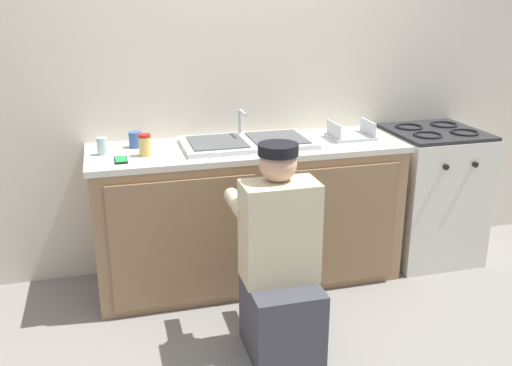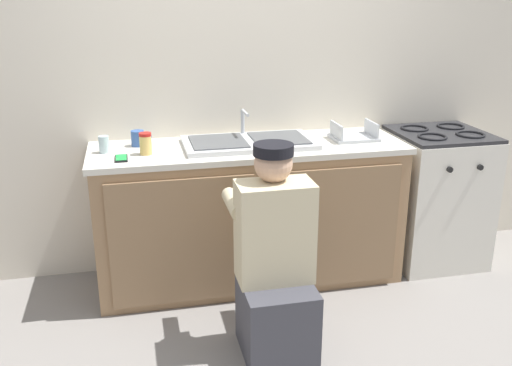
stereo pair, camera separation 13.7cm
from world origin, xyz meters
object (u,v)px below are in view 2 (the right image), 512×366
(coffee_mug, at_px, (138,138))
(dish_rack_tray, at_px, (354,136))
(stove_range, at_px, (435,196))
(sink_double_basin, at_px, (249,142))
(cell_phone, at_px, (121,158))
(plumber_person, at_px, (275,269))
(water_glass, at_px, (104,144))
(condiment_jar, at_px, (146,144))

(coffee_mug, bearing_deg, dish_rack_tray, -5.87)
(coffee_mug, bearing_deg, stove_range, -3.82)
(sink_double_basin, relative_size, cell_phone, 5.71)
(dish_rack_tray, bearing_deg, cell_phone, -174.64)
(plumber_person, bearing_deg, water_glass, 135.18)
(stove_range, relative_size, condiment_jar, 7.25)
(stove_range, height_order, plumber_person, plumber_person)
(sink_double_basin, height_order, coffee_mug, sink_double_basin)
(water_glass, bearing_deg, sink_double_basin, -1.00)
(cell_phone, xyz_separation_m, coffee_mug, (0.10, 0.27, 0.04))
(stove_range, bearing_deg, coffee_mug, 176.18)
(cell_phone, bearing_deg, condiment_jar, 26.57)
(coffee_mug, bearing_deg, condiment_jar, -79.70)
(plumber_person, bearing_deg, condiment_jar, 128.83)
(stove_range, height_order, coffee_mug, coffee_mug)
(stove_range, relative_size, coffee_mug, 7.37)
(sink_double_basin, bearing_deg, stove_range, -0.10)
(dish_rack_tray, relative_size, condiment_jar, 2.19)
(water_glass, bearing_deg, plumber_person, -44.82)
(water_glass, relative_size, coffee_mug, 0.79)
(stove_range, distance_m, dish_rack_tray, 0.78)
(plumber_person, xyz_separation_m, dish_rack_tray, (0.72, 0.80, 0.47))
(stove_range, xyz_separation_m, cell_phone, (-2.08, -0.14, 0.45))
(plumber_person, bearing_deg, coffee_mug, 123.80)
(condiment_jar, xyz_separation_m, coffee_mug, (-0.04, 0.20, -0.02))
(sink_double_basin, xyz_separation_m, plumber_person, (-0.04, -0.81, -0.46))
(sink_double_basin, relative_size, dish_rack_tray, 2.86)
(cell_phone, bearing_deg, plumber_person, -42.14)
(plumber_person, relative_size, coffee_mug, 8.76)
(water_glass, bearing_deg, stove_range, -0.45)
(stove_range, xyz_separation_m, dish_rack_tray, (-0.62, -0.01, 0.47))
(water_glass, bearing_deg, dish_rack_tray, -0.89)
(sink_double_basin, relative_size, stove_range, 0.86)
(dish_rack_tray, bearing_deg, sink_double_basin, 179.25)
(sink_double_basin, distance_m, dish_rack_tray, 0.68)
(water_glass, xyz_separation_m, cell_phone, (0.10, -0.16, -0.04))
(plumber_person, xyz_separation_m, water_glass, (-0.83, 0.82, 0.49))
(condiment_jar, bearing_deg, sink_double_basin, 6.77)
(stove_range, relative_size, cell_phone, 6.63)
(dish_rack_tray, xyz_separation_m, water_glass, (-1.55, 0.02, 0.03))
(stove_range, distance_m, water_glass, 2.23)
(condiment_jar, xyz_separation_m, water_glass, (-0.24, 0.09, -0.01))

